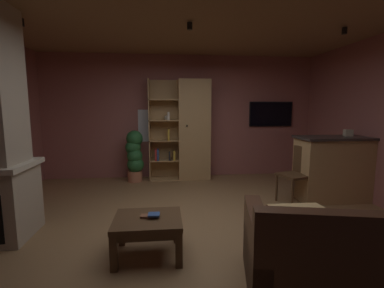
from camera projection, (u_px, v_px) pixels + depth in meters
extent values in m
cube|color=olive|center=(195.00, 229.00, 3.54)|extent=(5.96, 5.46, 0.02)
cube|color=#9E5B56|center=(181.00, 117.00, 6.08)|extent=(6.08, 0.06, 2.69)
cube|color=#8E6B47|center=(196.00, 9.00, 3.18)|extent=(5.96, 5.46, 0.02)
cube|color=white|center=(154.00, 126.00, 6.01)|extent=(0.71, 0.01, 0.71)
cube|color=tan|center=(194.00, 130.00, 5.87)|extent=(0.68, 0.38, 2.14)
cube|color=tan|center=(164.00, 130.00, 5.98)|extent=(0.63, 0.02, 2.14)
cube|color=tan|center=(149.00, 130.00, 5.77)|extent=(0.02, 0.38, 2.14)
sphere|color=black|center=(187.00, 126.00, 5.63)|extent=(0.04, 0.04, 0.04)
cube|color=tan|center=(164.00, 179.00, 5.94)|extent=(0.63, 0.38, 0.02)
cube|color=tan|center=(164.00, 160.00, 5.88)|extent=(0.63, 0.38, 0.02)
cube|color=tan|center=(164.00, 140.00, 5.83)|extent=(0.63, 0.38, 0.02)
cube|color=tan|center=(164.00, 120.00, 5.77)|extent=(0.63, 0.38, 0.02)
cube|color=tan|center=(163.00, 100.00, 5.71)|extent=(0.63, 0.38, 0.02)
cube|color=gold|center=(169.00, 134.00, 5.76)|extent=(0.04, 0.23, 0.24)
cube|color=black|center=(169.00, 156.00, 5.83)|extent=(0.03, 0.23, 0.17)
cube|color=beige|center=(168.00, 116.00, 5.71)|extent=(0.04, 0.23, 0.16)
cube|color=#B22D2D|center=(156.00, 155.00, 5.79)|extent=(0.05, 0.23, 0.23)
cube|color=#2D4C8C|center=(158.00, 155.00, 5.80)|extent=(0.04, 0.23, 0.23)
cube|color=gold|center=(174.00, 155.00, 5.84)|extent=(0.04, 0.23, 0.19)
sphere|color=beige|center=(167.00, 118.00, 5.77)|extent=(0.10, 0.10, 0.10)
cube|color=tan|center=(338.00, 169.00, 4.58)|extent=(1.34, 0.55, 1.04)
cube|color=#2D2826|center=(340.00, 138.00, 4.51)|extent=(1.40, 0.61, 0.04)
cube|color=#BFB299|center=(348.00, 133.00, 4.58)|extent=(0.14, 0.14, 0.11)
cube|color=#4C2D1E|center=(336.00, 267.00, 2.31)|extent=(1.66, 1.20, 0.42)
cube|color=#4C2D1E|center=(363.00, 242.00, 1.89)|extent=(1.50, 0.46, 0.42)
cube|color=#4C2D1E|center=(256.00, 248.00, 2.37)|extent=(0.34, 0.90, 0.67)
cube|color=#AD3D2D|center=(290.00, 228.00, 2.30)|extent=(0.36, 0.16, 0.37)
cube|color=tan|center=(295.00, 231.00, 2.21)|extent=(0.43, 0.17, 0.42)
cube|color=#4C331E|center=(148.00, 220.00, 2.84)|extent=(0.70, 0.59, 0.05)
cube|color=#4C331E|center=(148.00, 226.00, 2.85)|extent=(0.63, 0.53, 0.08)
cube|color=#4C331E|center=(114.00, 253.00, 2.59)|extent=(0.07, 0.07, 0.36)
cube|color=#4C331E|center=(179.00, 249.00, 2.65)|extent=(0.07, 0.07, 0.36)
cube|color=#4C331E|center=(122.00, 229.00, 3.09)|extent=(0.07, 0.07, 0.36)
cube|color=#4C331E|center=(176.00, 227.00, 3.15)|extent=(0.07, 0.07, 0.36)
cube|color=brown|center=(146.00, 216.00, 2.85)|extent=(0.12, 0.09, 0.03)
cube|color=#2D4C8C|center=(154.00, 215.00, 2.83)|extent=(0.12, 0.11, 0.02)
cube|color=#4C331E|center=(294.00, 175.00, 4.41)|extent=(0.53, 0.53, 0.04)
cube|color=#4C331E|center=(303.00, 160.00, 4.46)|extent=(0.16, 0.39, 0.44)
cylinder|color=#4C331E|center=(277.00, 187.00, 4.54)|extent=(0.04, 0.04, 0.46)
cylinder|color=#4C331E|center=(293.00, 194.00, 4.21)|extent=(0.04, 0.04, 0.46)
cylinder|color=#4C331E|center=(293.00, 185.00, 4.68)|extent=(0.04, 0.04, 0.46)
cylinder|color=#4C331E|center=(310.00, 191.00, 4.35)|extent=(0.04, 0.04, 0.46)
cylinder|color=#B77051|center=(135.00, 176.00, 5.75)|extent=(0.31, 0.31, 0.23)
sphere|color=#235B2D|center=(136.00, 165.00, 5.68)|extent=(0.35, 0.35, 0.35)
sphere|color=#235B2D|center=(135.00, 156.00, 5.66)|extent=(0.32, 0.32, 0.32)
sphere|color=#235B2D|center=(133.00, 147.00, 5.67)|extent=(0.32, 0.32, 0.32)
sphere|color=#235B2D|center=(134.00, 139.00, 5.66)|extent=(0.34, 0.34, 0.34)
cube|color=black|center=(271.00, 114.00, 6.22)|extent=(1.00, 0.05, 0.56)
cube|color=black|center=(271.00, 114.00, 6.19)|extent=(0.96, 0.01, 0.52)
cylinder|color=black|center=(21.00, 22.00, 3.42)|extent=(0.07, 0.07, 0.09)
cylinder|color=black|center=(190.00, 26.00, 3.58)|extent=(0.07, 0.07, 0.09)
cylinder|color=black|center=(344.00, 31.00, 3.80)|extent=(0.07, 0.07, 0.09)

